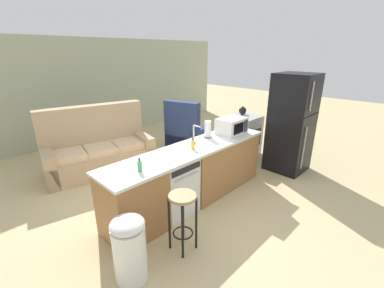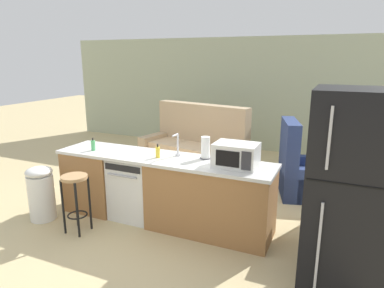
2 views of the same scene
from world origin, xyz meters
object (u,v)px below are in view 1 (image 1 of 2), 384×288
dish_soap_bottle (140,166)px  couch (98,150)px  bar_stool (183,210)px  microwave (231,126)px  kettle (243,111)px  stove_range (242,136)px  armchair (186,135)px  trash_bin (130,248)px  dishwasher (173,186)px  soap_bottle (193,144)px  refrigerator (291,124)px  paper_towel_roll (208,129)px

dish_soap_bottle → couch: bearing=76.5°
bar_stool → microwave: bearing=20.1°
dish_soap_bottle → kettle: kettle is taller
stove_range → armchair: (-0.64, 1.15, -0.10)m
bar_stool → armchair: bearing=44.7°
kettle → trash_bin: kettle is taller
dishwasher → bar_stool: size_ratio=1.14×
soap_bottle → armchair: (1.58, 1.75, -0.62)m
soap_bottle → stove_range: bearing=15.0°
refrigerator → trash_bin: bearing=-179.3°
paper_towel_roll → soap_bottle: 0.61m
dishwasher → microwave: size_ratio=1.68×
trash_bin → paper_towel_roll: bearing=20.1°
bar_stool → couch: (0.39, 2.84, -0.14)m
paper_towel_roll → armchair: 1.97m
refrigerator → soap_bottle: 2.28m
refrigerator → dish_soap_bottle: size_ratio=10.76×
microwave → armchair: 1.92m
paper_towel_roll → trash_bin: paper_towel_roll is taller
paper_towel_roll → bar_stool: bearing=-149.1°
paper_towel_roll → armchair: (1.01, 1.54, -0.69)m
stove_range → couch: bearing=148.6°
bar_stool → trash_bin: (-0.68, 0.08, -0.16)m
stove_range → kettle: size_ratio=4.39×
stove_range → armchair: 1.32m
refrigerator → microwave: size_ratio=3.79×
refrigerator → armchair: size_ratio=1.58×
dish_soap_bottle → refrigerator: bearing=-8.0°
paper_towel_roll → dish_soap_bottle: bearing=-170.4°
stove_range → couch: size_ratio=0.42×
kettle → armchair: size_ratio=0.17×
couch → armchair: bearing=-13.0°
dishwasher → dish_soap_bottle: (-0.60, -0.10, 0.55)m
kettle → couch: (-2.82, 1.49, -0.59)m
refrigerator → kettle: refrigerator is taller
dish_soap_bottle → armchair: bearing=35.2°
microwave → paper_towel_roll: bearing=160.2°
dishwasher → kettle: kettle is taller
refrigerator → bar_stool: size_ratio=2.56×
stove_range → kettle: 0.58m
stove_range → bar_stool: 3.28m
bar_stool → paper_towel_roll: bearing=30.9°
couch → trash_bin: bearing=-111.0°
microwave → couch: size_ratio=0.23×
dishwasher → paper_towel_roll: 1.14m
refrigerator → armchair: bearing=105.8°
dishwasher → microwave: microwave is taller
dish_soap_bottle → dishwasher: bearing=9.7°
paper_towel_roll → couch: bearing=116.5°
dishwasher → dish_soap_bottle: dish_soap_bottle is taller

